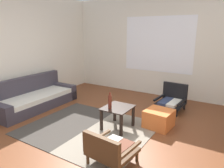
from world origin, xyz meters
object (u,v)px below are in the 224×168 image
Objects in this scene: glass_bottle at (110,102)px; ottoman_orange at (159,119)px; coffee_table at (118,112)px; armchair_by_window at (172,99)px; couch at (34,98)px; armchair_striped_foreground at (110,149)px.

ottoman_orange is at bearing 40.32° from glass_bottle.
armchair_by_window reaches higher than coffee_table.
couch is at bearing 178.34° from glass_bottle.
coffee_table is 0.87× the size of armchair_striped_foreground.
coffee_table is 1.62m from armchair_by_window.
armchair_by_window is 2.53m from armchair_striped_foreground.
ottoman_orange is 1.02m from glass_bottle.
glass_bottle reaches higher than ottoman_orange.
armchair_by_window is 1.81m from glass_bottle.
glass_bottle reaches higher than couch.
armchair_by_window is at bearing 68.48° from glass_bottle.
glass_bottle is at bearing -1.66° from couch.
glass_bottle is at bearing 122.12° from armchair_striped_foreground.
armchair_by_window reaches higher than armchair_striped_foreground.
armchair_by_window is at bearing 87.52° from armchair_striped_foreground.
coffee_table is 1.12m from armchair_striped_foreground.
armchair_by_window is (0.58, 1.51, -0.08)m from coffee_table.
ottoman_orange is 1.54× the size of glass_bottle.
armchair_striped_foreground is (-0.11, -2.52, -0.00)m from armchair_by_window.
ottoman_orange is (0.06, -1.05, -0.08)m from armchair_by_window.
glass_bottle reaches higher than armchair_striped_foreground.
armchair_striped_foreground is at bearing -92.48° from armchair_by_window.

